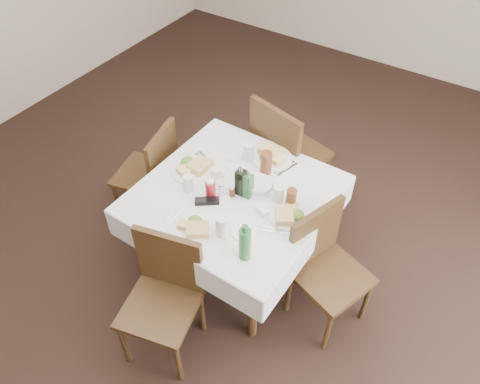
{
  "coord_description": "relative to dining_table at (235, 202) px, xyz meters",
  "views": [
    {
      "loc": [
        1.28,
        -1.87,
        2.95
      ],
      "look_at": [
        0.11,
        -0.05,
        0.8
      ],
      "focal_mm": 35.0,
      "sensor_mm": 36.0,
      "label": 1
    }
  ],
  "objects": [
    {
      "name": "ground_plane",
      "position": [
        -0.06,
        0.04,
        -0.67
      ],
      "size": [
        7.0,
        7.0,
        0.0
      ],
      "primitive_type": "plane",
      "color": "black"
    },
    {
      "name": "room_shell",
      "position": [
        -0.06,
        0.04,
        1.04
      ],
      "size": [
        6.04,
        7.04,
        2.8
      ],
      "color": "#C0B29E",
      "rests_on": "ground"
    },
    {
      "name": "dining_table",
      "position": [
        0.0,
        0.0,
        0.0
      ],
      "size": [
        1.23,
        1.23,
        0.76
      ],
      "color": "#301E11",
      "rests_on": "ground"
    },
    {
      "name": "chair_north",
      "position": [
        -0.03,
        0.74,
        -0.08
      ],
      "size": [
        0.6,
        0.6,
        1.04
      ],
      "color": "#301E11",
      "rests_on": "ground"
    },
    {
      "name": "chair_south",
      "position": [
        -0.03,
        -0.73,
        -0.15
      ],
      "size": [
        0.52,
        0.52,
        0.91
      ],
      "color": "#301E11",
      "rests_on": "ground"
    },
    {
      "name": "chair_east",
      "position": [
        0.69,
        -0.01,
        -0.16
      ],
      "size": [
        0.54,
        0.54,
        0.9
      ],
      "color": "#301E11",
      "rests_on": "ground"
    },
    {
      "name": "chair_west",
      "position": [
        -0.81,
        0.08,
        -0.16
      ],
      "size": [
        0.51,
        0.51,
        0.89
      ],
      "color": "#301E11",
      "rests_on": "ground"
    },
    {
      "name": "meal_north",
      "position": [
        0.03,
        0.43,
        0.11
      ],
      "size": [
        0.29,
        0.29,
        0.06
      ],
      "color": "white",
      "rests_on": "dining_table"
    },
    {
      "name": "meal_south",
      "position": [
        -0.03,
        -0.41,
        0.11
      ],
      "size": [
        0.26,
        0.26,
        0.06
      ],
      "color": "white",
      "rests_on": "dining_table"
    },
    {
      "name": "meal_east",
      "position": [
        0.41,
        0.0,
        0.11
      ],
      "size": [
        0.27,
        0.27,
        0.06
      ],
      "color": "white",
      "rests_on": "dining_table"
    },
    {
      "name": "meal_west",
      "position": [
        -0.36,
        0.03,
        0.11
      ],
      "size": [
        0.3,
        0.3,
        0.07
      ],
      "color": "white",
      "rests_on": "dining_table"
    },
    {
      "name": "side_plate_a",
      "position": [
        -0.21,
        0.33,
        0.09
      ],
      "size": [
        0.17,
        0.17,
        0.01
      ],
      "color": "white",
      "rests_on": "dining_table"
    },
    {
      "name": "side_plate_b",
      "position": [
        0.24,
        -0.25,
        0.09
      ],
      "size": [
        0.17,
        0.17,
        0.01
      ],
      "color": "white",
      "rests_on": "dining_table"
    },
    {
      "name": "water_n",
      "position": [
        -0.1,
        0.33,
        0.16
      ],
      "size": [
        0.07,
        0.07,
        0.14
      ],
      "color": "silver",
      "rests_on": "dining_table"
    },
    {
      "name": "water_s",
      "position": [
        0.14,
        -0.34,
        0.16
      ],
      "size": [
        0.08,
        0.08,
        0.15
      ],
      "color": "silver",
      "rests_on": "dining_table"
    },
    {
      "name": "water_e",
      "position": [
        0.28,
        0.08,
        0.15
      ],
      "size": [
        0.07,
        0.07,
        0.13
      ],
      "color": "silver",
      "rests_on": "dining_table"
    },
    {
      "name": "water_w",
      "position": [
        -0.27,
        -0.14,
        0.15
      ],
      "size": [
        0.06,
        0.06,
        0.12
      ],
      "color": "silver",
      "rests_on": "dining_table"
    },
    {
      "name": "iced_tea_a",
      "position": [
        0.07,
        0.29,
        0.17
      ],
      "size": [
        0.08,
        0.08,
        0.17
      ],
      "color": "brown",
      "rests_on": "dining_table"
    },
    {
      "name": "iced_tea_b",
      "position": [
        0.37,
        0.09,
        0.16
      ],
      "size": [
        0.07,
        0.07,
        0.14
      ],
      "color": "brown",
      "rests_on": "dining_table"
    },
    {
      "name": "bread_basket",
      "position": [
        0.12,
        0.11,
        0.12
      ],
      "size": [
        0.2,
        0.2,
        0.07
      ],
      "color": "silver",
      "rests_on": "dining_table"
    },
    {
      "name": "oil_cruet_dark",
      "position": [
        0.04,
        0.02,
        0.2
      ],
      "size": [
        0.06,
        0.06,
        0.25
      ],
      "color": "black",
      "rests_on": "dining_table"
    },
    {
      "name": "oil_cruet_green",
      "position": [
        0.09,
        0.02,
        0.19
      ],
      "size": [
        0.06,
        0.06,
        0.23
      ],
      "color": "#235F2C",
      "rests_on": "dining_table"
    },
    {
      "name": "ketchup_bottle",
      "position": [
        -0.11,
        -0.12,
        0.16
      ],
      "size": [
        0.07,
        0.07,
        0.15
      ],
      "color": "maroon",
      "rests_on": "dining_table"
    },
    {
      "name": "salt_shaker",
      "position": [
        -0.07,
        -0.05,
        0.13
      ],
      "size": [
        0.04,
        0.04,
        0.08
      ],
      "color": "white",
      "rests_on": "dining_table"
    },
    {
      "name": "pepper_shaker",
      "position": [
        0.0,
        -0.03,
        0.13
      ],
      "size": [
        0.04,
        0.04,
        0.09
      ],
      "color": "#47291D",
      "rests_on": "dining_table"
    },
    {
      "name": "coffee_mug",
      "position": [
        -0.18,
        0.05,
        0.13
      ],
      "size": [
        0.12,
        0.11,
        0.08
      ],
      "color": "white",
      "rests_on": "dining_table"
    },
    {
      "name": "sunglasses",
      "position": [
        -0.1,
        -0.18,
        0.11
      ],
      "size": [
        0.16,
        0.14,
        0.03
      ],
      "color": "black",
      "rests_on": "dining_table"
    },
    {
      "name": "green_bottle",
      "position": [
        0.34,
        -0.41,
        0.21
      ],
      "size": [
        0.07,
        0.07,
        0.27
      ],
      "color": "#235F2C",
      "rests_on": "dining_table"
    },
    {
      "name": "sugar_caddy",
      "position": [
        0.25,
        -0.06,
        0.11
      ],
      "size": [
        0.09,
        0.07,
        0.04
      ],
      "color": "white",
      "rests_on": "dining_table"
    },
    {
      "name": "cutlery_n",
      "position": [
        0.17,
        0.39,
        0.09
      ],
      "size": [
        0.1,
        0.2,
        0.01
      ],
      "color": "silver",
      "rests_on": "dining_table"
    },
    {
      "name": "cutlery_s",
      "position": [
        -0.2,
        -0.38,
        0.09
      ],
      "size": [
        0.06,
        0.17,
        0.01
      ],
      "color": "silver",
      "rests_on": "dining_table"
    },
    {
      "name": "cutlery_e",
      "position": [
        0.4,
        -0.14,
        0.09
      ],
      "size": [
        0.18,
        0.11,
        0.01
      ],
      "color": "silver",
      "rests_on": "dining_table"
    },
    {
      "name": "cutlery_w",
      "position": [
        -0.36,
        0.16,
        0.09
      ],
      "size": [
        0.2,
        0.11,
        0.01
      ],
      "color": "silver",
      "rests_on": "dining_table"
    }
  ]
}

